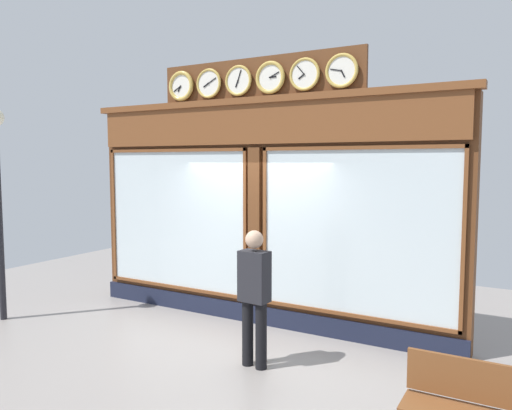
{
  "coord_description": "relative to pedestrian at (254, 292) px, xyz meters",
  "views": [
    {
      "loc": [
        -3.72,
        6.52,
        2.51
      ],
      "look_at": [
        0.0,
        0.0,
        1.85
      ],
      "focal_mm": 34.5,
      "sensor_mm": 36.0,
      "label": 1
    }
  ],
  "objects": [
    {
      "name": "street_bench",
      "position": [
        -2.69,
        0.84,
        -0.41
      ],
      "size": [
        1.4,
        0.4,
        0.87
      ],
      "color": "brown",
      "rests_on": "ground_plane"
    },
    {
      "name": "ground_plane",
      "position": [
        0.8,
        1.35,
        -0.93
      ],
      "size": [
        14.0,
        14.0,
        0.0
      ],
      "primitive_type": "plane",
      "color": "gray"
    },
    {
      "name": "pedestrian",
      "position": [
        0.0,
        0.0,
        0.0
      ],
      "size": [
        0.38,
        0.25,
        1.69
      ],
      "color": "black",
      "rests_on": "ground_plane"
    },
    {
      "name": "shop_facade",
      "position": [
        0.8,
        -1.57,
        0.87
      ],
      "size": [
        6.32,
        0.42,
        4.07
      ],
      "color": "#5B3319",
      "rests_on": "ground_plane"
    }
  ]
}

